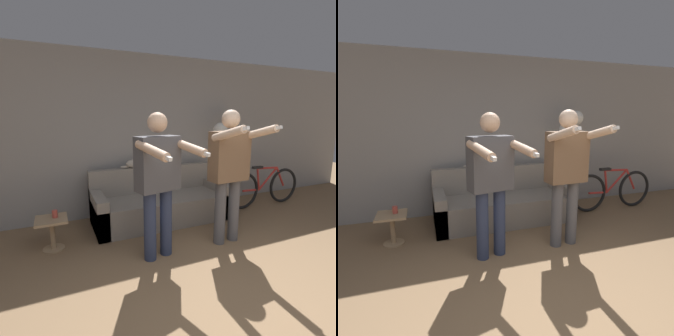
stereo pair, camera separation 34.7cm
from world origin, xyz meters
TOP-DOWN VIEW (x-y plane):
  - wall_back at (0.00, 3.14)m, footprint 10.00×0.05m
  - couch at (0.22, 2.60)m, footprint 2.12×0.83m
  - person_left at (-0.24, 1.56)m, footprint 0.65×0.75m
  - person_right at (0.71, 1.56)m, footprint 0.59×0.68m
  - cat at (-0.09, 2.90)m, footprint 0.41×0.13m
  - floor_lamp at (1.48, 2.76)m, footprint 0.43×0.27m
  - side_table at (-1.37, 2.25)m, footprint 0.37×0.37m
  - cup at (-1.32, 2.27)m, footprint 0.06×0.06m
  - bicycle at (2.20, 2.48)m, footprint 1.61×0.07m

SIDE VIEW (x-z plane):
  - couch at x=0.22m, z-range -0.14..0.67m
  - side_table at x=-1.37m, z-range 0.08..0.48m
  - bicycle at x=2.20m, z-range -0.03..0.72m
  - cup at x=-1.32m, z-range 0.40..0.49m
  - cat at x=-0.09m, z-range 0.80..0.98m
  - person_left at x=-0.24m, z-range 0.14..1.79m
  - person_right at x=0.71m, z-range 0.15..1.84m
  - wall_back at x=0.00m, z-range 0.00..2.60m
  - floor_lamp at x=1.48m, z-range 0.54..2.25m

